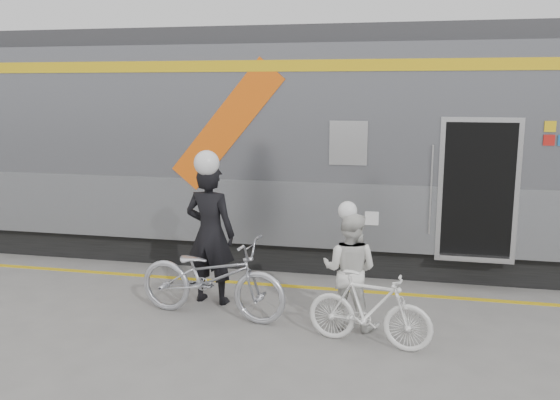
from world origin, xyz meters
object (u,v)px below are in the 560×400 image
(man, at_px, (210,234))
(bicycle_left, at_px, (212,277))
(woman, at_px, (350,270))
(bicycle_right, at_px, (369,309))

(man, distance_m, bicycle_left, 0.75)
(man, bearing_deg, woman, 174.70)
(bicycle_left, xyz_separation_m, woman, (1.87, 0.06, 0.20))
(man, bearing_deg, bicycle_left, 117.92)
(man, height_order, bicycle_right, man)
(bicycle_right, bearing_deg, bicycle_left, 88.61)
(woman, height_order, bicycle_right, woman)
(bicycle_left, bearing_deg, woman, -80.13)
(man, relative_size, bicycle_left, 0.95)
(bicycle_left, distance_m, woman, 1.88)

